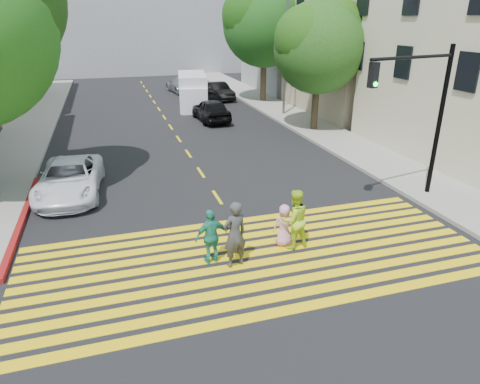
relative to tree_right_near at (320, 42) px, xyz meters
name	(u,v)px	position (x,y,z in m)	size (l,w,h in m)	color
ground	(273,282)	(-8.32, -14.46, -5.14)	(120.00, 120.00, 0.00)	black
sidewalk_left	(34,121)	(-16.82, 7.54, -5.07)	(3.00, 40.00, 0.15)	gray
sidewalk_right	(313,127)	(0.18, 0.54, -5.07)	(3.00, 60.00, 0.15)	gray
curb_red	(23,218)	(-15.22, -8.46, -5.06)	(0.20, 8.00, 0.16)	maroon
crosswalk	(257,258)	(-8.32, -13.19, -5.14)	(13.40, 5.30, 0.01)	yellow
lane_line	(161,113)	(-8.32, 8.04, -5.14)	(0.12, 34.40, 0.01)	yellow
building_right_tan	(376,40)	(6.68, 4.54, -0.14)	(10.00, 10.00, 10.00)	tan
building_right_grey	(308,34)	(6.68, 15.54, -0.14)	(10.00, 10.00, 10.00)	gray
backdrop_block	(130,21)	(-8.32, 33.54, 0.86)	(30.00, 8.00, 12.00)	gray
tree_right_near	(320,42)	(0.00, 0.00, 0.00)	(5.81, 5.33, 7.60)	black
tree_right_far	(265,20)	(0.35, 10.02, 1.16)	(7.12, 6.50, 9.33)	#433422
pedestrian_man	(235,235)	(-9.06, -13.36, -4.17)	(0.71, 0.47, 1.95)	#3A3A3E
pedestrian_woman	(294,219)	(-7.07, -12.88, -4.21)	(0.90, 0.70, 1.86)	#B9E42A
pedestrian_child	(284,225)	(-7.30, -12.67, -4.48)	(0.65, 0.42, 1.33)	#DD95C7
pedestrian_extra	(212,237)	(-9.63, -13.01, -4.32)	(0.96, 0.40, 1.64)	teal
white_sedan	(70,179)	(-13.73, -6.52, -4.46)	(2.25, 4.88, 1.36)	white
dark_car_near	(211,110)	(-5.47, 4.40, -4.39)	(1.77, 4.40, 1.50)	black
silver_car	(182,85)	(-5.29, 16.74, -4.45)	(1.94, 4.78, 1.39)	#9198A0
dark_car_parked	(218,91)	(-2.98, 12.14, -4.44)	(1.49, 4.27, 1.41)	black
white_van	(193,92)	(-5.73, 9.18, -3.94)	(2.81, 5.60, 2.53)	silver
traffic_signal	(423,104)	(-1.41, -10.86, -1.49)	(3.80, 1.01, 5.64)	black
street_lamp	(284,41)	(-0.33, 4.57, -0.14)	(1.97, 0.55, 8.72)	slate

